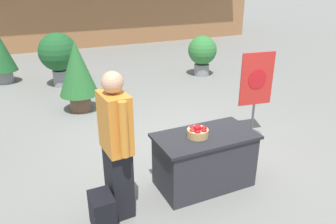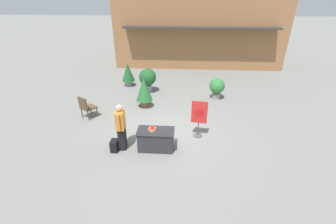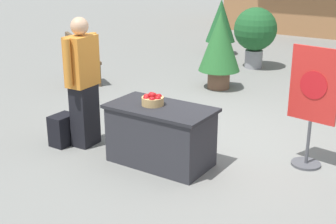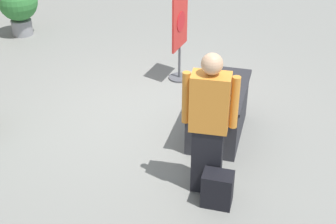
{
  "view_description": "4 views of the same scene",
  "coord_description": "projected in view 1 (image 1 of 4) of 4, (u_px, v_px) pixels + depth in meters",
  "views": [
    {
      "loc": [
        -2.35,
        -4.2,
        2.59
      ],
      "look_at": [
        -0.47,
        -0.19,
        0.76
      ],
      "focal_mm": 35.0,
      "sensor_mm": 36.0,
      "label": 1
    },
    {
      "loc": [
        0.54,
        -7.56,
        4.87
      ],
      "look_at": [
        0.04,
        -0.17,
        1.03
      ],
      "focal_mm": 24.0,
      "sensor_mm": 36.0,
      "label": 2
    },
    {
      "loc": [
        2.66,
        -5.42,
        2.51
      ],
      "look_at": [
        -0.22,
        -1.04,
        0.69
      ],
      "focal_mm": 50.0,
      "sensor_mm": 36.0,
      "label": 3
    },
    {
      "loc": [
        -5.82,
        -1.79,
        3.61
      ],
      "look_at": [
        -0.74,
        -0.42,
        0.49
      ],
      "focal_mm": 50.0,
      "sensor_mm": 36.0,
      "label": 4
    }
  ],
  "objects": [
    {
      "name": "potted_plant_far_left",
      "position": [
        77.0,
        71.0,
        6.56
      ],
      "size": [
        0.78,
        0.78,
        1.46
      ],
      "color": "brown",
      "rests_on": "ground_plane"
    },
    {
      "name": "ground_plane",
      "position": [
        189.0,
        146.0,
        5.42
      ],
      "size": [
        120.0,
        120.0,
        0.0
      ],
      "primitive_type": "plane",
      "color": "slate"
    },
    {
      "name": "potted_plant_near_right",
      "position": [
        58.0,
        54.0,
        8.12
      ],
      "size": [
        0.95,
        0.95,
        1.34
      ],
      "color": "gray",
      "rests_on": "ground_plane"
    },
    {
      "name": "potted_plant_near_left",
      "position": [
        0.0,
        53.0,
        8.38
      ],
      "size": [
        0.74,
        0.74,
        1.37
      ],
      "color": "gray",
      "rests_on": "ground_plane"
    },
    {
      "name": "display_table",
      "position": [
        204.0,
        160.0,
        4.29
      ],
      "size": [
        1.29,
        0.7,
        0.74
      ],
      "color": "#2D2D33",
      "rests_on": "ground_plane"
    },
    {
      "name": "poster_board",
      "position": [
        256.0,
        91.0,
        5.5
      ],
      "size": [
        0.59,
        0.36,
        1.47
      ],
      "rotation": [
        0.0,
        0.0,
        -1.71
      ],
      "color": "#4C4C51",
      "rests_on": "ground_plane"
    },
    {
      "name": "person_visitor",
      "position": [
        117.0,
        146.0,
        3.57
      ],
      "size": [
        0.28,
        0.61,
        1.72
      ],
      "rotation": [
        0.0,
        0.0,
        0.06
      ],
      "color": "black",
      "rests_on": "ground_plane"
    },
    {
      "name": "potted_plant_far_right",
      "position": [
        202.0,
        52.0,
        9.07
      ],
      "size": [
        0.79,
        0.79,
        1.11
      ],
      "color": "gray",
      "rests_on": "ground_plane"
    },
    {
      "name": "apple_basket",
      "position": [
        198.0,
        132.0,
        4.08
      ],
      "size": [
        0.27,
        0.27,
        0.16
      ],
      "color": "tan",
      "rests_on": "display_table"
    },
    {
      "name": "backpack",
      "position": [
        102.0,
        212.0,
        3.58
      ],
      "size": [
        0.24,
        0.34,
        0.42
      ],
      "color": "black",
      "rests_on": "ground_plane"
    }
  ]
}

